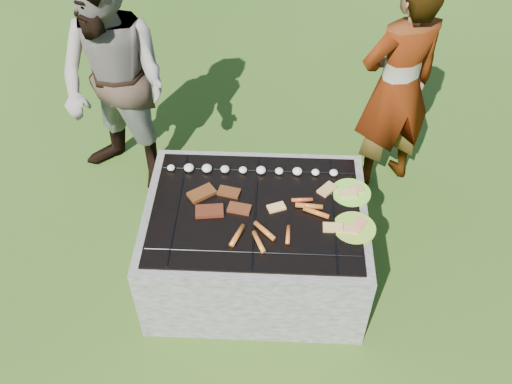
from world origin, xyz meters
TOP-DOWN VIEW (x-y plane):
  - lawn at (0.00, 0.00)m, footprint 60.00×60.00m
  - fire_pit at (0.00, 0.00)m, footprint 1.30×1.00m
  - mushrooms at (-0.07, 0.30)m, footprint 1.05×0.06m
  - pork_slabs at (-0.23, 0.04)m, footprint 0.39×0.28m
  - sausages at (0.15, -0.12)m, footprint 0.56×0.42m
  - bread_on_grate at (0.35, 0.03)m, footprint 0.43×0.40m
  - plate_far at (0.56, 0.16)m, footprint 0.29×0.29m
  - plate_near at (0.56, -0.12)m, footprint 0.26×0.26m
  - cook at (0.90, 0.95)m, footprint 0.70×0.59m
  - bystander at (-0.97, 0.85)m, footprint 1.02×0.95m

SIDE VIEW (x-z plane):
  - lawn at x=0.00m, z-range 0.00..0.00m
  - fire_pit at x=0.00m, z-range -0.03..0.59m
  - plate_near at x=0.56m, z-range 0.60..0.62m
  - plate_far at x=0.56m, z-range 0.59..0.63m
  - bread_on_grate at x=0.35m, z-range 0.61..0.63m
  - pork_slabs at x=-0.23m, z-range 0.61..0.63m
  - sausages at x=0.15m, z-range 0.61..0.64m
  - mushrooms at x=-0.07m, z-range 0.61..0.65m
  - cook at x=0.90m, z-range 0.00..1.62m
  - bystander at x=-0.97m, z-range 0.00..1.68m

